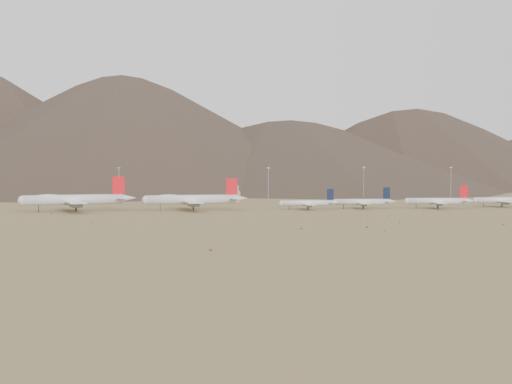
{
  "coord_description": "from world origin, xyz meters",
  "views": [
    {
      "loc": [
        -6.22,
        -404.27,
        27.55
      ],
      "look_at": [
        37.02,
        30.0,
        10.78
      ],
      "focal_mm": 50.0,
      "sensor_mm": 36.0,
      "label": 1
    }
  ],
  "objects": [
    {
      "name": "narrowbody_c",
      "position": [
        151.49,
        26.79,
        4.75
      ],
      "size": [
        44.37,
        32.01,
        14.65
      ],
      "rotation": [
        0.0,
        0.0,
        -0.09
      ],
      "color": "silver",
      "rests_on": "ground"
    },
    {
      "name": "mast_centre",
      "position": [
        53.35,
        104.48,
        14.2
      ],
      "size": [
        2.0,
        0.6,
        25.7
      ],
      "color": "gray",
      "rests_on": "ground"
    },
    {
      "name": "ground",
      "position": [
        0.0,
        0.0,
        0.0
      ],
      "size": [
        3000.0,
        3000.0,
        0.0
      ],
      "primitive_type": "plane",
      "color": "#A38C54",
      "rests_on": "ground"
    },
    {
      "name": "mast_far_east",
      "position": [
        197.13,
        125.24,
        14.2
      ],
      "size": [
        2.0,
        0.6,
        25.7
      ],
      "color": "gray",
      "rests_on": "ground"
    },
    {
      "name": "mast_west",
      "position": [
        -54.36,
        122.45,
        14.2
      ],
      "size": [
        2.0,
        0.6,
        25.7
      ],
      "color": "gray",
      "rests_on": "ground"
    },
    {
      "name": "desert_scrub",
      "position": [
        19.36,
        -83.49,
        0.35
      ],
      "size": [
        425.31,
        178.0,
        0.95
      ],
      "color": "brown",
      "rests_on": "ground"
    },
    {
      "name": "mast_east",
      "position": [
        134.46,
        147.69,
        14.2
      ],
      "size": [
        2.0,
        0.6,
        25.7
      ],
      "color": "gray",
      "rests_on": "ground"
    },
    {
      "name": "widebody_east",
      "position": [
        -2.24,
        25.88,
        6.62
      ],
      "size": [
        64.34,
        50.09,
        19.21
      ],
      "rotation": [
        0.0,
        0.0,
        0.15
      ],
      "color": "silver",
      "rests_on": "ground"
    },
    {
      "name": "narrowbody_a",
      "position": [
        69.01,
        25.6,
        4.1
      ],
      "size": [
        38.29,
        27.55,
        12.63
      ],
      "rotation": [
        0.0,
        0.0,
        0.07
      ],
      "color": "silver",
      "rests_on": "ground"
    },
    {
      "name": "control_tower",
      "position": [
        30.0,
        120.0,
        5.32
      ],
      "size": [
        8.0,
        8.0,
        12.0
      ],
      "color": "tan",
      "rests_on": "ground"
    },
    {
      "name": "narrowbody_d",
      "position": [
        199.07,
        39.35,
        4.52
      ],
      "size": [
        42.26,
        30.35,
        13.94
      ],
      "rotation": [
        0.0,
        0.0,
        0.05
      ],
      "color": "silver",
      "rests_on": "ground"
    },
    {
      "name": "mountain_ridge",
      "position": [
        0.0,
        900.0,
        150.0
      ],
      "size": [
        4400.0,
        1000.0,
        300.0
      ],
      "color": "#4E3B2F",
      "rests_on": "ground"
    },
    {
      "name": "narrowbody_b",
      "position": [
        104.91,
        31.26,
        4.34
      ],
      "size": [
        40.51,
        28.96,
        13.36
      ],
      "rotation": [
        0.0,
        0.0,
        -0.02
      ],
      "color": "silver",
      "rests_on": "ground"
    },
    {
      "name": "widebody_centre",
      "position": [
        -71.15,
        22.28,
        7.04
      ],
      "size": [
        66.62,
        52.85,
        20.42
      ],
      "rotation": [
        0.0,
        0.0,
        0.3
      ],
      "color": "silver",
      "rests_on": "ground"
    }
  ]
}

